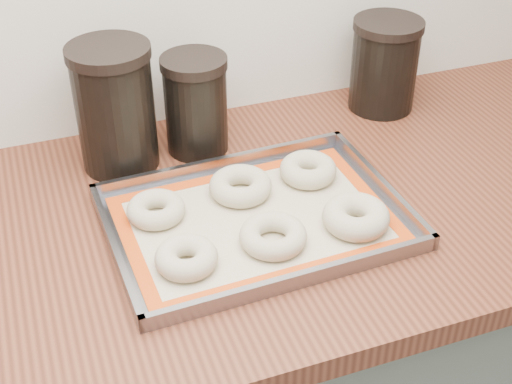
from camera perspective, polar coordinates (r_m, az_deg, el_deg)
name	(u,v)px	position (r m, az deg, el deg)	size (l,w,h in m)	color
cabinet	(317,373)	(1.53, 4.93, -14.23)	(3.00, 0.65, 0.86)	#586458
countertop	(331,198)	(1.22, 5.99, -0.51)	(3.06, 0.68, 0.04)	brown
baking_tray	(256,219)	(1.13, 0.00, -2.19)	(0.47, 0.34, 0.03)	gray
baking_mat	(256,220)	(1.13, 0.00, -2.27)	(0.43, 0.30, 0.00)	#C6B793
bagel_front_left	(186,258)	(1.04, -5.59, -5.24)	(0.09, 0.09, 0.03)	#BEB193
bagel_front_mid	(273,236)	(1.07, 1.38, -3.53)	(0.10, 0.10, 0.03)	#BEB193
bagel_front_right	(356,217)	(1.11, 8.00, -1.97)	(0.10, 0.10, 0.04)	#BEB193
bagel_back_left	(156,209)	(1.14, -8.00, -1.39)	(0.09, 0.09, 0.03)	#BEB193
bagel_back_mid	(240,186)	(1.17, -1.25, 0.49)	(0.10, 0.10, 0.03)	#BEB193
bagel_back_right	(308,170)	(1.22, 4.19, 1.79)	(0.10, 0.10, 0.03)	#BEB193
canister_left	(115,107)	(1.24, -11.22, 6.65)	(0.14, 0.14, 0.22)	black
canister_mid	(196,104)	(1.27, -4.84, 7.01)	(0.12, 0.12, 0.18)	black
canister_right	(384,65)	(1.43, 10.23, 10.00)	(0.13, 0.13, 0.18)	black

